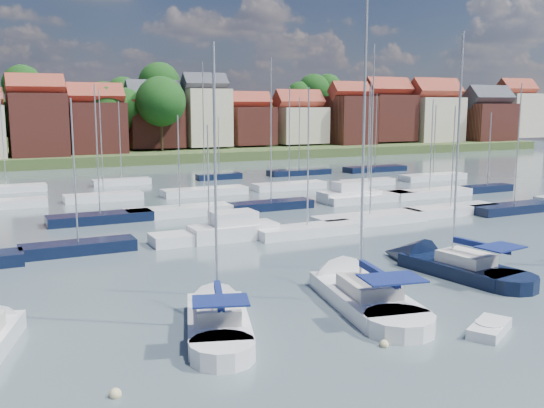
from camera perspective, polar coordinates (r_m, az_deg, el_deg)
ground at (r=68.49m, az=-5.91°, el=0.39°), size 260.00×260.00×0.00m
sailboat_left at (r=30.15m, az=-5.23°, el=-10.41°), size 5.92×10.93×14.43m
sailboat_centre at (r=34.40m, az=7.50°, el=-7.97°), size 5.74×13.23×17.35m
sailboat_navy at (r=40.70m, az=15.57°, el=-5.51°), size 4.82×12.00×16.16m
tender at (r=30.46m, az=19.79°, el=-10.97°), size 3.15×2.56×0.62m
buoy_a at (r=23.83m, az=-14.53°, el=-17.16°), size 0.46×0.46×0.46m
buoy_b at (r=27.80m, az=10.50°, el=-13.06°), size 0.41×0.41×0.41m
buoy_c at (r=31.41m, az=11.11°, el=-10.43°), size 0.42×0.42×0.42m
buoy_e at (r=43.49m, az=17.62°, el=-5.14°), size 0.43×0.43×0.43m
marina_field at (r=64.66m, az=-2.85°, el=0.29°), size 79.62×41.41×15.93m
far_shore_town at (r=158.43m, az=-16.86°, el=6.73°), size 212.46×90.00×22.27m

